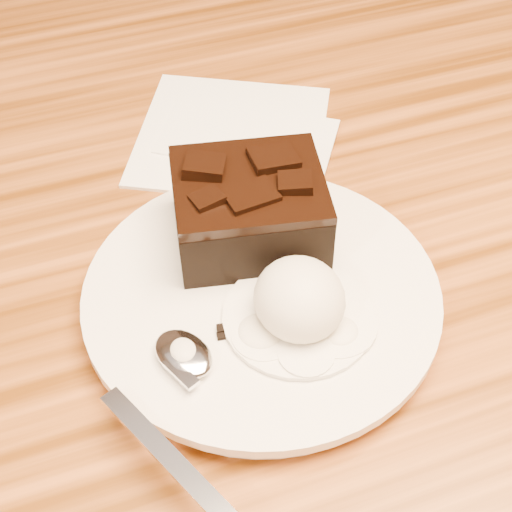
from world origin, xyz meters
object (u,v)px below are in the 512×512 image
object	(u,v)px
brownie	(249,213)
napkin	(231,134)
dining_table	(261,482)
ice_cream_scoop	(299,299)
plate	(261,300)
spoon	(184,355)

from	to	relation	value
brownie	napkin	distance (m)	0.14
dining_table	ice_cream_scoop	size ratio (longest dim) A/B	20.80
plate	ice_cream_scoop	bearing A→B (deg)	-66.09
dining_table	napkin	size ratio (longest dim) A/B	8.27
plate	brownie	distance (m)	0.06
brownie	napkin	bearing A→B (deg)	76.37
ice_cream_scoop	spoon	world-z (taller)	ice_cream_scoop
ice_cream_scoop	spoon	size ratio (longest dim) A/B	0.36
plate	spoon	size ratio (longest dim) A/B	1.41
dining_table	ice_cream_scoop	world-z (taller)	ice_cream_scoop
ice_cream_scoop	napkin	xyz separation A→B (m)	(0.03, 0.20, -0.03)
plate	spoon	bearing A→B (deg)	-150.66
ice_cream_scoop	brownie	bearing A→B (deg)	92.89
ice_cream_scoop	napkin	distance (m)	0.21
ice_cream_scoop	spoon	bearing A→B (deg)	-175.98
brownie	dining_table	bearing A→B (deg)	46.89
dining_table	brownie	world-z (taller)	brownie
dining_table	napkin	distance (m)	0.39
plate	napkin	distance (m)	0.18
dining_table	brownie	size ratio (longest dim) A/B	12.68
ice_cream_scoop	napkin	size ratio (longest dim) A/B	0.40
spoon	napkin	world-z (taller)	spoon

